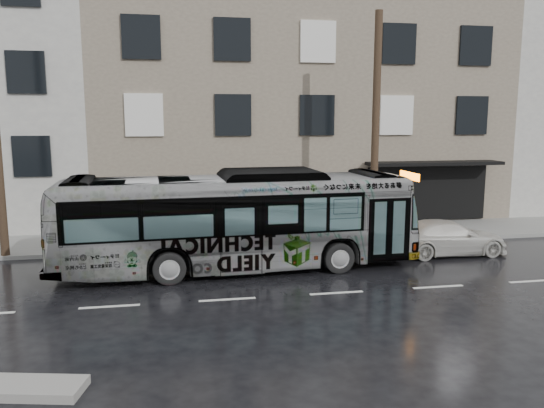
{
  "coord_description": "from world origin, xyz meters",
  "views": [
    {
      "loc": [
        -1.31,
        -16.8,
        5.03
      ],
      "look_at": [
        2.19,
        2.5,
        1.88
      ],
      "focal_mm": 35.0,
      "sensor_mm": 36.0,
      "label": 1
    }
  ],
  "objects": [
    {
      "name": "building_taupe",
      "position": [
        5.0,
        12.7,
        5.5
      ],
      "size": [
        20.0,
        12.0,
        11.0
      ],
      "primitive_type": "cube",
      "color": "gray",
      "rests_on": "ground"
    },
    {
      "name": "sidewalk",
      "position": [
        0.0,
        4.9,
        0.07
      ],
      "size": [
        90.0,
        3.6,
        0.15
      ],
      "primitive_type": "cube",
      "color": "gray",
      "rests_on": "ground"
    },
    {
      "name": "sign_post",
      "position": [
        7.6,
        3.3,
        1.35
      ],
      "size": [
        0.06,
        0.06,
        2.4
      ],
      "primitive_type": "cylinder",
      "color": "slate",
      "rests_on": "sidewalk"
    },
    {
      "name": "utility_pole_front",
      "position": [
        6.5,
        3.3,
        4.65
      ],
      "size": [
        0.3,
        0.3,
        9.0
      ],
      "primitive_type": "cylinder",
      "color": "#3D2E1E",
      "rests_on": "sidewalk"
    },
    {
      "name": "ground",
      "position": [
        0.0,
        0.0,
        0.0
      ],
      "size": [
        120.0,
        120.0,
        0.0
      ],
      "primitive_type": "plane",
      "color": "black",
      "rests_on": "ground"
    },
    {
      "name": "bus",
      "position": [
        0.65,
        0.53,
        1.67
      ],
      "size": [
        12.12,
        3.39,
        3.34
      ],
      "primitive_type": "imported",
      "rotation": [
        0.0,
        0.0,
        1.62
      ],
      "color": "#B2B2B2",
      "rests_on": "ground"
    },
    {
      "name": "slush_pile",
      "position": [
        -4.01,
        -6.99,
        0.09
      ],
      "size": [
        1.93,
        1.17,
        0.18
      ],
      "primitive_type": "cube",
      "rotation": [
        0.0,
        0.0,
        -0.22
      ],
      "color": "gray",
      "rests_on": "ground"
    },
    {
      "name": "white_sedan",
      "position": [
        8.61,
        1.11,
        0.64
      ],
      "size": [
        4.44,
        1.81,
        1.29
      ],
      "primitive_type": "imported",
      "rotation": [
        0.0,
        0.0,
        1.57
      ],
      "color": "beige",
      "rests_on": "ground"
    }
  ]
}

